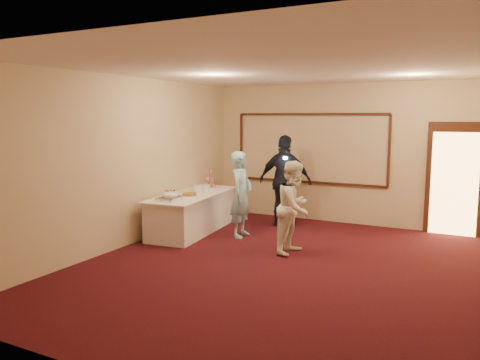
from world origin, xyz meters
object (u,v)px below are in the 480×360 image
Objects in this scene: plate_stack_a at (197,189)px; man at (241,194)px; pavlova_tray at (170,196)px; tart at (189,195)px; cupcake_stand at (210,180)px; plate_stack_b at (205,188)px; guest at (285,181)px; buffet_table at (193,212)px; woman at (294,207)px.

plate_stack_a is 1.03m from man.
pavlova_tray reaches higher than tart.
plate_stack_b is at bearing -66.67° from cupcake_stand.
cupcake_stand is at bearing 51.22° from man.
plate_stack_a reaches higher than plate_stack_b.
plate_stack_b is (0.28, -0.65, -0.07)m from cupcake_stand.
guest is (0.42, 1.20, 0.14)m from man.
cupcake_stand reaches higher than plate_stack_a.
guest reaches higher than pavlova_tray.
man is at bearing -13.01° from plate_stack_b.
cupcake_stand is 0.24× the size of man.
plate_stack_a is 1.04× the size of plate_stack_b.
pavlova_tray reaches higher than buffet_table.
cupcake_stand is 1.67m from guest.
pavlova_tray is 0.31× the size of man.
guest reaches higher than plate_stack_a.
cupcake_stand is at bearing 99.73° from buffet_table.
cupcake_stand is at bearing 103.39° from plate_stack_a.
man reaches higher than tart.
guest reaches higher than plate_stack_b.
woman reaches higher than pavlova_tray.
man is at bearing -3.36° from plate_stack_a.
buffet_table is at bearing -111.33° from plate_stack_b.
cupcake_stand is (-0.16, 0.94, 0.53)m from buffet_table.
buffet_table is 0.51m from tart.
tart is 0.16× the size of guest.
buffet_table is at bearing 37.60° from guest.
plate_stack_a is 0.18m from plate_stack_b.
pavlova_tray is 2.31m from woman.
tart is 1.01m from man.
pavlova_tray is at bearing 104.19° from woman.
woman is at bearing 113.02° from guest.
cupcake_stand reaches higher than tart.
guest is at bearing -22.79° from man.
buffet_table is at bearing 94.78° from pavlova_tray.
pavlova_tray is 1.29× the size of cupcake_stand.
plate_stack_a is 1.84m from guest.
cupcake_stand reaches higher than pavlova_tray.
tart is at bearing -67.91° from buffet_table.
plate_stack_a is at bearing 79.78° from woman.
man is (0.94, -0.22, -0.02)m from plate_stack_b.
woman is at bearing -19.25° from plate_stack_b.
pavlova_tray reaches higher than plate_stack_b.
plate_stack_a reaches higher than buffet_table.
tart is (0.28, -1.22, -0.11)m from cupcake_stand.
woman is (2.32, -0.62, -0.06)m from plate_stack_a.
plate_stack_b is at bearing 75.55° from woman.
guest is at bearing 38.15° from plate_stack_a.
plate_stack_a is 2.40m from woman.
man is (1.22, -0.86, -0.09)m from cupcake_stand.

